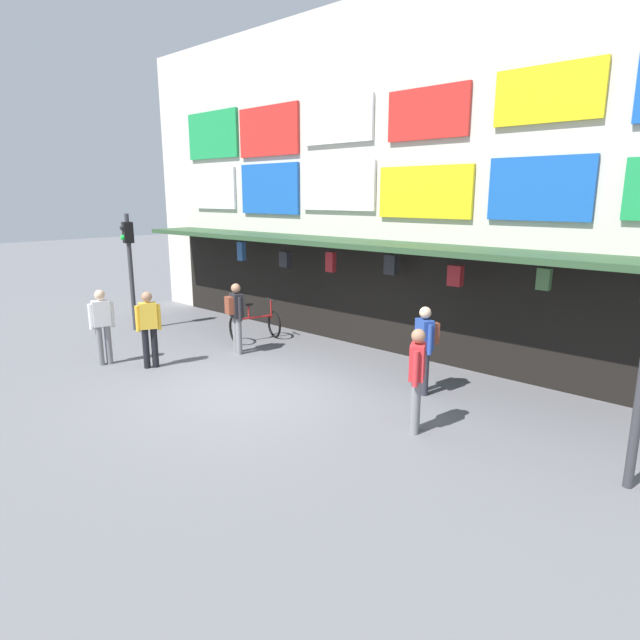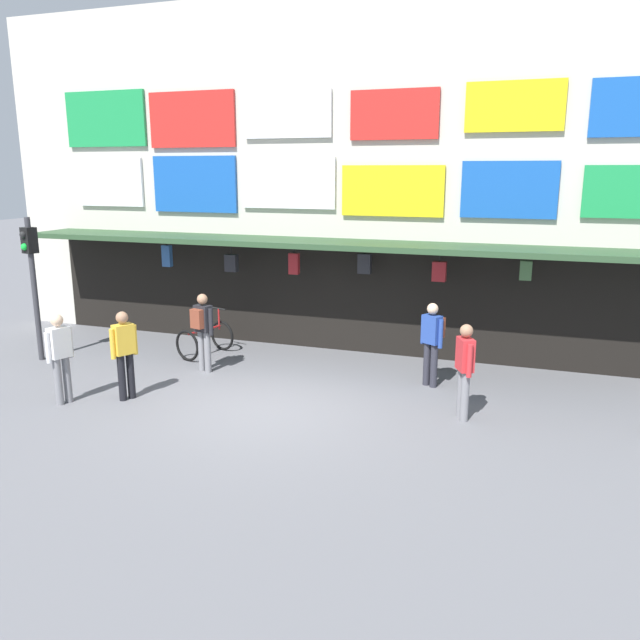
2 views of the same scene
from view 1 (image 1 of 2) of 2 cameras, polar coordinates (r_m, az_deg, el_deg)
The scene contains 9 objects.
ground_plane at distance 10.51m, azimuth -7.32°, elevation -7.42°, with size 80.00×80.00×0.00m, color slate.
shopfront at distance 13.26m, azimuth 7.80°, elevation 14.25°, with size 18.00×2.60×8.00m.
traffic_light_near at distance 15.55m, azimuth -19.62°, elevation 6.69°, with size 0.33×0.35×3.20m.
bicycle_parked at distance 13.94m, azimuth -6.90°, elevation -0.59°, with size 1.02×1.32×1.05m.
pedestrian_in_red at distance 10.17m, azimuth 11.11°, elevation -2.45°, with size 0.48×0.46×1.68m.
pedestrian_in_green at distance 12.72m, azimuth -8.95°, elevation 0.75°, with size 0.51×0.43×1.68m.
pedestrian_in_yellow at distance 12.67m, azimuth -22.15°, elevation -0.28°, with size 0.32×0.51×1.68m.
pedestrian_in_purple at distance 12.09m, azimuth -17.74°, elevation -0.54°, with size 0.36×0.48×1.68m.
pedestrian_in_blue at distance 8.51m, azimuth 10.25°, elevation -5.74°, with size 0.36×0.48×1.68m.
Camera 1 is at (7.56, -6.32, 3.65)m, focal length 30.11 mm.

